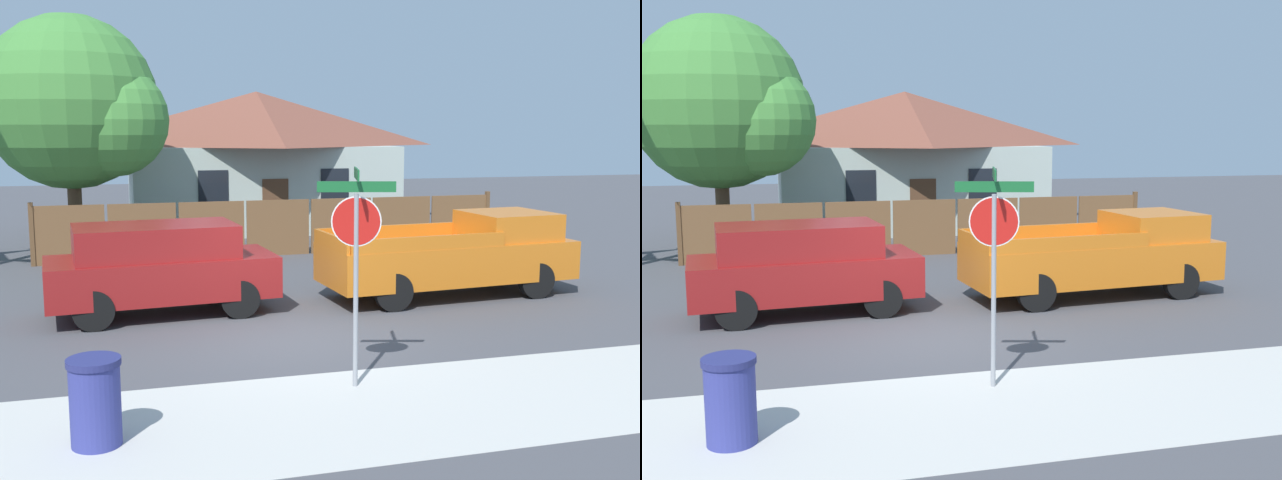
# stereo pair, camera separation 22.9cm
# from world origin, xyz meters

# --- Properties ---
(ground_plane) EXTENTS (80.00, 80.00, 0.00)m
(ground_plane) POSITION_xyz_m (0.00, 0.00, 0.00)
(ground_plane) COLOR #47474C
(sidewalk_strip) EXTENTS (36.00, 3.20, 0.01)m
(sidewalk_strip) POSITION_xyz_m (0.00, -3.60, 0.00)
(sidewalk_strip) COLOR beige
(sidewalk_strip) RESTS_ON ground
(wooden_fence) EXTENTS (13.64, 0.12, 1.73)m
(wooden_fence) POSITION_xyz_m (1.68, 8.74, 0.82)
(wooden_fence) COLOR brown
(wooden_fence) RESTS_ON ground
(house) EXTENTS (10.11, 6.98, 5.07)m
(house) POSITION_xyz_m (2.40, 15.60, 2.63)
(house) COLOR #B2C1B7
(house) RESTS_ON ground
(oak_tree) EXTENTS (5.18, 4.94, 6.88)m
(oak_tree) POSITION_xyz_m (-3.76, 10.10, 4.30)
(oak_tree) COLOR brown
(oak_tree) RESTS_ON ground
(red_suv) EXTENTS (4.56, 2.22, 1.81)m
(red_suv) POSITION_xyz_m (-2.11, 2.40, 0.98)
(red_suv) COLOR maroon
(red_suv) RESTS_ON ground
(orange_pickup) EXTENTS (5.69, 2.40, 1.81)m
(orange_pickup) POSITION_xyz_m (4.32, 2.42, 0.90)
(orange_pickup) COLOR orange
(orange_pickup) RESTS_ON ground
(stop_sign) EXTENTS (1.06, 0.96, 3.12)m
(stop_sign) POSITION_xyz_m (0.28, -2.67, 2.14)
(stop_sign) COLOR gray
(stop_sign) RESTS_ON ground
(trash_bin) EXTENTS (0.63, 0.63, 1.05)m
(trash_bin) POSITION_xyz_m (-3.26, -3.77, 0.53)
(trash_bin) COLOR navy
(trash_bin) RESTS_ON ground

